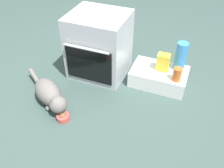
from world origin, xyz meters
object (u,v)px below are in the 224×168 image
cat (49,94)px  food_bowl (63,117)px  sauce_jar (177,74)px  snack_bag (163,62)px  water_bottle (181,57)px  oven (99,45)px  pantry_cabinet (159,77)px

cat → food_bowl: bearing=-0.0°
sauce_jar → food_bowl: bearing=-139.9°
cat → sauce_jar: bearing=61.6°
cat → snack_bag: (0.90, 0.70, 0.14)m
cat → water_bottle: bearing=69.4°
oven → pantry_cabinet: (0.66, 0.04, -0.25)m
pantry_cabinet → oven: bearing=-176.9°
water_bottle → snack_bag: bearing=-154.1°
snack_bag → sauce_jar: (0.16, -0.12, -0.02)m
pantry_cabinet → water_bottle: 0.30m
cat → water_bottle: size_ratio=2.25×
oven → snack_bag: bearing=4.1°
food_bowl → water_bottle: size_ratio=0.38×
oven → water_bottle: (0.83, 0.12, -0.01)m
pantry_cabinet → water_bottle: (0.17, 0.09, 0.24)m
pantry_cabinet → snack_bag: (0.02, 0.01, 0.18)m
food_bowl → water_bottle: 1.27m
oven → cat: size_ratio=1.00×
oven → sauce_jar: 0.85m
food_bowl → sauce_jar: bearing=40.1°
cat → snack_bag: 1.15m
water_bottle → sauce_jar: size_ratio=2.14×
pantry_cabinet → water_bottle: water_bottle is taller
snack_bag → sauce_jar: size_ratio=1.29×
food_bowl → cat: size_ratio=0.17×
cat → sauce_jar: 1.22m
food_bowl → snack_bag: (0.69, 0.84, 0.23)m
cat → snack_bag: size_ratio=3.75×
sauce_jar → pantry_cabinet: bearing=149.1°
food_bowl → snack_bag: snack_bag is taller
cat → oven: bearing=103.9°
snack_bag → oven: bearing=-175.9°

